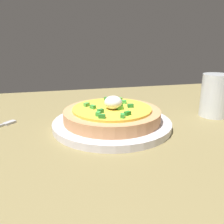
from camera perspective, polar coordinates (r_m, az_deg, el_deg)
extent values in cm
cube|color=olive|center=(60.98, 5.81, -2.34)|extent=(102.91, 75.14, 2.49)
cylinder|color=silver|center=(53.53, 0.00, -2.82)|extent=(26.70, 26.70, 1.52)
cylinder|color=tan|center=(52.86, 0.00, -0.75)|extent=(21.73, 21.73, 2.54)
cylinder|color=yellow|center=(52.41, 0.00, 0.83)|extent=(17.69, 17.69, 0.50)
ellipsoid|color=white|center=(51.07, 0.30, 2.36)|extent=(3.94, 3.94, 2.90)
cube|color=green|center=(51.62, -4.70, 1.26)|extent=(1.38, 1.51, 0.80)
cube|color=green|center=(45.58, 2.55, -0.90)|extent=(1.16, 1.47, 0.80)
cube|color=green|center=(50.68, 1.91, 1.01)|extent=(1.43, 1.08, 0.80)
cube|color=green|center=(53.58, 1.99, 1.91)|extent=(1.01, 1.40, 0.80)
cube|color=#258329|center=(47.08, 3.82, -0.32)|extent=(1.51, 1.31, 0.80)
cube|color=#2A7F2D|center=(53.12, 1.60, 1.78)|extent=(1.27, 1.50, 0.80)
cube|color=green|center=(55.70, 2.88, 2.51)|extent=(1.44, 1.09, 0.80)
cube|color=#53AF46|center=(58.10, 1.79, 3.15)|extent=(1.51, 1.38, 0.80)
cube|color=#267C32|center=(52.51, 4.52, 1.55)|extent=(1.31, 0.86, 0.80)
cube|color=green|center=(46.76, -3.38, -0.44)|extent=(1.29, 1.50, 0.80)
cube|color=#2E802D|center=(45.27, -2.47, -1.03)|extent=(1.48, 1.20, 0.80)
cube|color=#367C36|center=(58.36, -1.31, 3.22)|extent=(1.31, 1.51, 0.80)
cube|color=#50AB4A|center=(53.59, -6.22, 1.83)|extent=(1.51, 1.40, 0.80)
cube|color=#2B8134|center=(48.59, -2.84, 0.27)|extent=(1.48, 1.19, 0.80)
cylinder|color=silver|center=(65.39, 23.77, 3.71)|extent=(7.00, 7.00, 10.88)
cylinder|color=beige|center=(65.62, 23.66, 2.79)|extent=(6.16, 6.16, 7.89)
cube|color=#B7B7BC|center=(60.69, -23.63, -2.37)|extent=(2.97, 2.97, 0.50)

